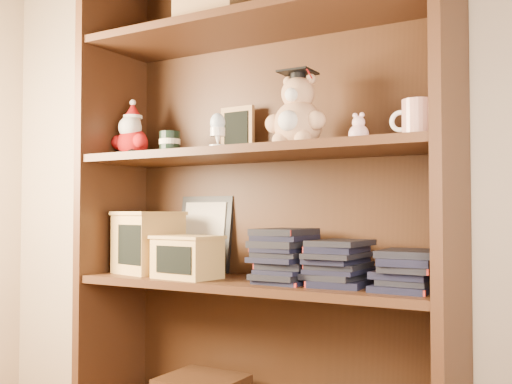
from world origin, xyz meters
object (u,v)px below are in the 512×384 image
teacher_mug (417,120)px  treats_box (148,242)px  bookcase (263,206)px  grad_teddy_bear (297,117)px

teacher_mug → treats_box: size_ratio=0.52×
bookcase → teacher_mug: (0.50, -0.05, 0.22)m
grad_teddy_bear → treats_box: 0.69m
bookcase → treats_box: bookcase is taller
grad_teddy_bear → treats_box: bearing=179.4°
teacher_mug → treats_box: (-0.92, -0.00, -0.35)m
bookcase → treats_box: bearing=-173.1°
grad_teddy_bear → treats_box: (-0.57, 0.01, -0.38)m
grad_teddy_bear → teacher_mug: 0.36m
grad_teddy_bear → teacher_mug: size_ratio=1.92×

